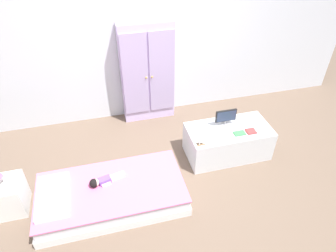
{
  "coord_description": "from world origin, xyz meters",
  "views": [
    {
      "loc": [
        -0.59,
        -2.3,
        2.71
      ],
      "look_at": [
        0.11,
        0.43,
        0.53
      ],
      "focal_mm": 32.47,
      "sensor_mm": 36.0,
      "label": 1
    }
  ],
  "objects_px": {
    "tv_stand": "(228,141)",
    "rocking_horse_toy": "(202,141)",
    "book_green": "(240,133)",
    "bed": "(112,194)",
    "doll": "(101,181)",
    "book_red": "(251,131)",
    "nightstand": "(8,196)",
    "tv_monitor": "(226,117)",
    "wardrobe": "(147,73)"
  },
  "relations": [
    {
      "from": "tv_stand",
      "to": "rocking_horse_toy",
      "type": "xyz_separation_m",
      "value": [
        -0.43,
        -0.19,
        0.26
      ]
    },
    {
      "from": "tv_stand",
      "to": "book_green",
      "type": "height_order",
      "value": "book_green"
    },
    {
      "from": "bed",
      "to": "doll",
      "type": "xyz_separation_m",
      "value": [
        -0.09,
        0.07,
        0.15
      ]
    },
    {
      "from": "bed",
      "to": "tv_stand",
      "type": "bearing_deg",
      "value": 15.05
    },
    {
      "from": "book_red",
      "to": "bed",
      "type": "bearing_deg",
      "value": -170.6
    },
    {
      "from": "bed",
      "to": "rocking_horse_toy",
      "type": "bearing_deg",
      "value": 11.45
    },
    {
      "from": "rocking_horse_toy",
      "to": "book_red",
      "type": "height_order",
      "value": "rocking_horse_toy"
    },
    {
      "from": "doll",
      "to": "tv_stand",
      "type": "xyz_separation_m",
      "value": [
        1.61,
        0.34,
        -0.06
      ]
    },
    {
      "from": "book_red",
      "to": "nightstand",
      "type": "bearing_deg",
      "value": -177.62
    },
    {
      "from": "bed",
      "to": "book_red",
      "type": "bearing_deg",
      "value": 9.4
    },
    {
      "from": "book_red",
      "to": "rocking_horse_toy",
      "type": "bearing_deg",
      "value": -174.03
    },
    {
      "from": "book_green",
      "to": "book_red",
      "type": "relative_size",
      "value": 1.19
    },
    {
      "from": "tv_monitor",
      "to": "book_red",
      "type": "distance_m",
      "value": 0.35
    },
    {
      "from": "tv_stand",
      "to": "tv_monitor",
      "type": "bearing_deg",
      "value": 105.59
    },
    {
      "from": "nightstand",
      "to": "tv_monitor",
      "type": "bearing_deg",
      "value": 7.29
    },
    {
      "from": "book_red",
      "to": "wardrobe",
      "type": "bearing_deg",
      "value": 130.57
    },
    {
      "from": "wardrobe",
      "to": "tv_monitor",
      "type": "xyz_separation_m",
      "value": [
        0.77,
        -0.99,
        -0.19
      ]
    },
    {
      "from": "tv_monitor",
      "to": "rocking_horse_toy",
      "type": "relative_size",
      "value": 2.32
    },
    {
      "from": "nightstand",
      "to": "tv_monitor",
      "type": "relative_size",
      "value": 1.44
    },
    {
      "from": "tv_monitor",
      "to": "bed",
      "type": "bearing_deg",
      "value": -161.53
    },
    {
      "from": "bed",
      "to": "wardrobe",
      "type": "height_order",
      "value": "wardrobe"
    },
    {
      "from": "book_green",
      "to": "tv_monitor",
      "type": "bearing_deg",
      "value": 116.07
    },
    {
      "from": "doll",
      "to": "wardrobe",
      "type": "distance_m",
      "value": 1.69
    },
    {
      "from": "wardrobe",
      "to": "book_red",
      "type": "xyz_separation_m",
      "value": [
        1.03,
        -1.2,
        -0.31
      ]
    },
    {
      "from": "bed",
      "to": "nightstand",
      "type": "distance_m",
      "value": 1.07
    },
    {
      "from": "nightstand",
      "to": "wardrobe",
      "type": "distance_m",
      "value": 2.27
    },
    {
      "from": "book_green",
      "to": "tv_stand",
      "type": "bearing_deg",
      "value": 122.98
    },
    {
      "from": "nightstand",
      "to": "book_green",
      "type": "bearing_deg",
      "value": 2.51
    },
    {
      "from": "tv_stand",
      "to": "tv_monitor",
      "type": "distance_m",
      "value": 0.34
    },
    {
      "from": "doll",
      "to": "tv_monitor",
      "type": "height_order",
      "value": "tv_monitor"
    },
    {
      "from": "doll",
      "to": "rocking_horse_toy",
      "type": "xyz_separation_m",
      "value": [
        1.18,
        0.15,
        0.19
      ]
    },
    {
      "from": "bed",
      "to": "wardrobe",
      "type": "relative_size",
      "value": 1.09
    },
    {
      "from": "nightstand",
      "to": "book_red",
      "type": "xyz_separation_m",
      "value": [
        2.8,
        0.12,
        0.22
      ]
    },
    {
      "from": "doll",
      "to": "tv_monitor",
      "type": "distance_m",
      "value": 1.66
    },
    {
      "from": "book_red",
      "to": "doll",
      "type": "bearing_deg",
      "value": -173.25
    },
    {
      "from": "doll",
      "to": "book_green",
      "type": "height_order",
      "value": "book_green"
    },
    {
      "from": "nightstand",
      "to": "book_red",
      "type": "distance_m",
      "value": 2.81
    },
    {
      "from": "wardrobe",
      "to": "tv_stand",
      "type": "relative_size",
      "value": 1.4
    },
    {
      "from": "doll",
      "to": "book_green",
      "type": "xyz_separation_m",
      "value": [
        1.69,
        0.22,
        0.15
      ]
    },
    {
      "from": "nightstand",
      "to": "rocking_horse_toy",
      "type": "relative_size",
      "value": 3.34
    },
    {
      "from": "wardrobe",
      "to": "bed",
      "type": "bearing_deg",
      "value": -115.8
    },
    {
      "from": "doll",
      "to": "bed",
      "type": "bearing_deg",
      "value": -36.87
    },
    {
      "from": "rocking_horse_toy",
      "to": "bed",
      "type": "bearing_deg",
      "value": -168.55
    },
    {
      "from": "nightstand",
      "to": "tv_stand",
      "type": "height_order",
      "value": "tv_stand"
    },
    {
      "from": "doll",
      "to": "nightstand",
      "type": "height_order",
      "value": "nightstand"
    },
    {
      "from": "book_green",
      "to": "rocking_horse_toy",
      "type": "bearing_deg",
      "value": -172.29
    },
    {
      "from": "tv_monitor",
      "to": "tv_stand",
      "type": "bearing_deg",
      "value": -74.41
    },
    {
      "from": "wardrobe",
      "to": "book_red",
      "type": "relative_size",
      "value": 12.44
    },
    {
      "from": "bed",
      "to": "book_green",
      "type": "bearing_deg",
      "value": 10.26
    },
    {
      "from": "doll",
      "to": "rocking_horse_toy",
      "type": "distance_m",
      "value": 1.21
    }
  ]
}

